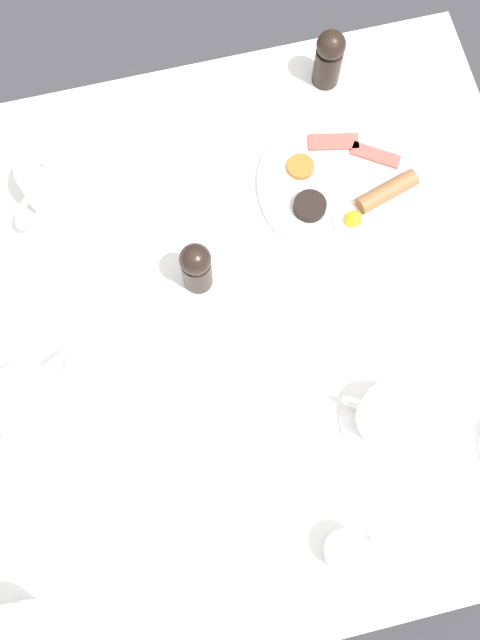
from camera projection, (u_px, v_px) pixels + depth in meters
ground_plane at (240, 407)px, 1.92m from camera, size 8.00×8.00×0.00m
table at (240, 336)px, 1.26m from camera, size 1.01×0.97×0.76m
breakfast_plate at (344, 185)px, 1.25m from camera, size 0.29×0.29×0.04m
teapot_near at (54, 180)px, 1.20m from camera, size 0.15×0.15×0.12m
teapot_far at (31, 404)px, 1.10m from camera, size 0.15×0.15×0.12m
teacup_with_saucer_left at (387, 416)px, 1.12m from camera, size 0.14×0.14×0.07m
water_glass_short at (19, 630)px, 1.02m from camera, size 0.07×0.07×0.09m
creamer_jug at (347, 550)px, 1.07m from camera, size 0.08×0.06×0.05m
pepper_grinder at (196, 267)px, 1.15m from camera, size 0.05×0.05×0.12m
salt_grinder at (329, 58)px, 1.26m from camera, size 0.05×0.05×0.12m
fork_by_plate at (237, 510)px, 1.11m from camera, size 0.17×0.03×0.00m
knife_by_plate at (191, 138)px, 1.28m from camera, size 0.19×0.01×0.00m
spoon_for_tea at (278, 317)px, 1.19m from camera, size 0.16×0.03×0.00m
fork_spare at (119, 572)px, 1.08m from camera, size 0.16×0.11×0.00m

